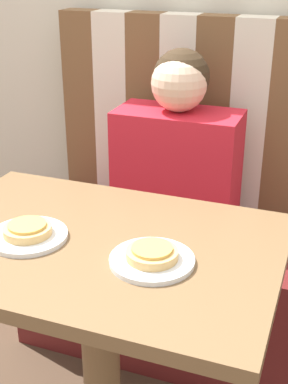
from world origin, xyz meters
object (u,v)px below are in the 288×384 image
at_px(person, 178,148).
at_px(pizza_left, 27,229).
at_px(plate_left, 28,236).
at_px(pizza_right, 152,253).
at_px(plate_right, 152,260).

relative_size(person, pizza_left, 5.35).
bearing_deg(plate_left, person, 77.39).
xyz_separation_m(pizza_left, pizza_right, (0.31, 0.00, 0.00)).
height_order(plate_left, pizza_right, pizza_right).
bearing_deg(pizza_left, plate_left, 0.00).
distance_m(person, plate_right, 0.72).
bearing_deg(pizza_left, pizza_right, 0.00).
relative_size(plate_left, plate_right, 1.00).
bearing_deg(pizza_right, plate_left, 180.00).
relative_size(plate_left, pizza_right, 1.64).
relative_size(person, pizza_right, 5.35).
height_order(plate_right, pizza_left, pizza_left).
xyz_separation_m(person, plate_right, (0.16, -0.70, -0.01)).
height_order(plate_left, pizza_left, pizza_left).
xyz_separation_m(plate_left, plate_right, (0.31, 0.00, 0.00)).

